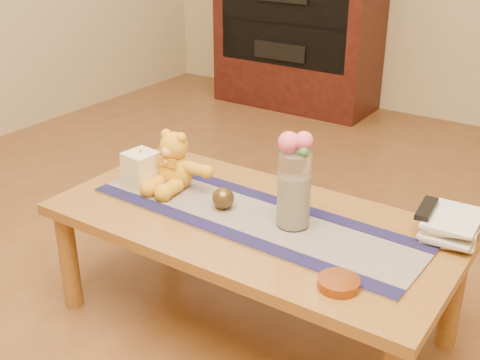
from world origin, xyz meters
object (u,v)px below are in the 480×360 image
Objects in this scene: bronze_ball at (223,198)px; amber_dish at (339,283)px; glass_vase at (294,190)px; teddy_bear at (175,160)px; book_bottom at (424,227)px; pillar_candle at (142,169)px; tv_remote at (427,209)px.

bronze_ball is 0.64× the size of amber_dish.
glass_vase is at bearing 140.13° from amber_dish.
amber_dish is at bearing -19.19° from teddy_bear.
glass_vase is 3.32× the size of bronze_ball.
book_bottom is at bearing 11.42° from teddy_bear.
pillar_candle is 1.09× the size of amber_dish.
bronze_ball is 0.35× the size of book_bottom.
teddy_bear is 0.27m from bronze_ball.
teddy_bear is 0.85m from amber_dish.
pillar_candle is 0.93m from amber_dish.
pillar_candle is 0.51× the size of glass_vase.
book_bottom is (0.37, 0.23, -0.13)m from glass_vase.
bronze_ball is at bearing -13.13° from teddy_bear.
glass_vase reaches higher than bronze_ball.
glass_vase is 0.39m from amber_dish.
tv_remote is (0.89, 0.19, -0.03)m from teddy_bear.
glass_vase is 2.13× the size of amber_dish.
bronze_ball is (0.37, 0.01, -0.03)m from pillar_candle.
teddy_bear is 1.19× the size of glass_vase.
amber_dish is (-0.09, -0.46, 0.00)m from book_bottom.
bronze_ball is at bearing -173.22° from glass_vase.
amber_dish is at bearing -107.52° from tv_remote.
glass_vase is 1.62× the size of tv_remote.
tv_remote is at bearing -93.00° from book_bottom.
teddy_bear is 0.92m from book_bottom.
pillar_candle is 0.64m from glass_vase.
book_bottom is 0.47m from amber_dish.
teddy_bear is 0.14m from pillar_candle.
pillar_candle is at bearing -150.44° from teddy_bear.
teddy_bear reaches higher than pillar_candle.
teddy_bear reaches higher than tv_remote.
glass_vase is at bearing 4.11° from pillar_candle.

